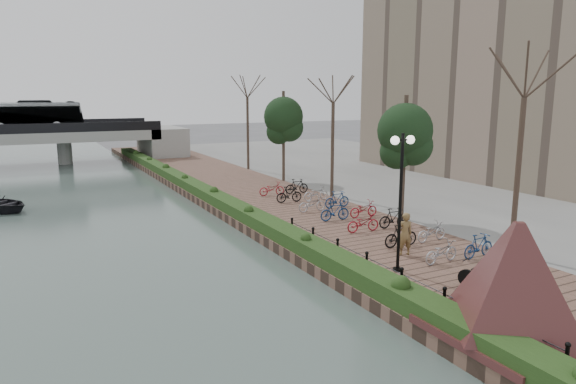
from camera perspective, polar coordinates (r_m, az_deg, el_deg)
ground at (r=16.81m, az=10.81°, el=-14.07°), size 220.00×220.00×0.00m
promenade at (r=33.09m, az=-2.40°, el=-1.04°), size 8.00×75.00×0.50m
inland_pavement at (r=42.25m, az=17.70°, el=1.03°), size 24.00×75.00×0.50m
hedge at (r=34.07m, az=-9.38°, el=0.10°), size 1.10×56.00×0.60m
chain_fence at (r=18.75m, az=10.53°, el=-8.59°), size 0.10×14.10×0.70m
granite_monument at (r=15.31m, az=23.91°, el=-8.81°), size 4.99×4.99×3.19m
lamppost at (r=19.05m, az=12.49°, el=2.02°), size 1.02×0.32×5.16m
motorcycle at (r=18.60m, az=21.10°, el=-8.81°), size 0.99×1.69×1.01m
pedestrian at (r=21.64m, az=12.85°, el=-4.55°), size 0.74×0.58×1.79m
bicycle_parking at (r=27.42m, az=6.87°, el=-2.04°), size 2.40×17.32×1.00m
street_trees at (r=30.41m, az=8.30°, el=4.37°), size 3.20×37.12×6.80m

